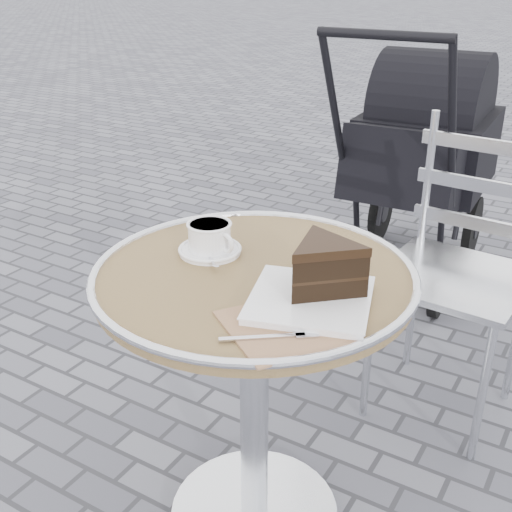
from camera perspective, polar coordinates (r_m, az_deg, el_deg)
The scene contains 5 objects.
cafe_table at distance 1.49m, azimuth -0.17°, elevation -7.09°, with size 0.72×0.72×0.74m.
cappuccino_set at distance 1.49m, azimuth -4.10°, elevation 1.45°, with size 0.15×0.15×0.07m.
cake_plate_set at distance 1.27m, azimuth 5.76°, elevation -1.67°, with size 0.29×0.39×0.13m.
bistro_chair at distance 2.07m, azimuth 18.38°, elevation 1.55°, with size 0.45×0.45×0.93m.
baby_stroller at distance 3.00m, azimuth 14.28°, elevation 7.96°, with size 0.56×1.12×1.14m.
Camera 1 is at (0.65, -1.08, 1.36)m, focal length 45.00 mm.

